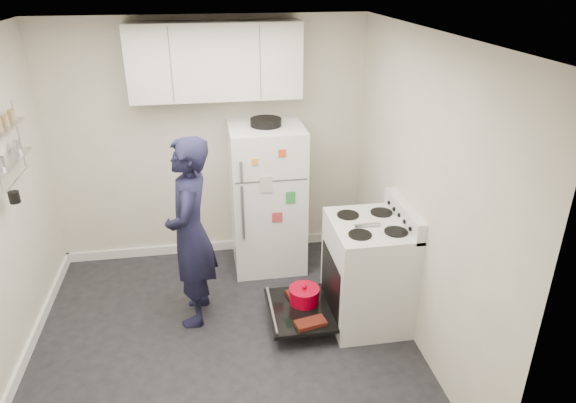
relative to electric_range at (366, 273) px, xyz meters
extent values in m
cube|color=black|center=(-1.26, -0.15, -0.47)|extent=(3.20, 3.20, 0.01)
cube|color=white|center=(-1.26, -0.15, 2.03)|extent=(3.20, 3.20, 0.01)
cube|color=beige|center=(-1.26, 1.45, 0.78)|extent=(3.20, 0.01, 2.50)
cube|color=beige|center=(-1.26, -1.75, 0.78)|extent=(3.20, 0.01, 2.50)
cube|color=beige|center=(0.34, -0.15, 0.78)|extent=(0.01, 3.20, 2.50)
cube|color=white|center=(-2.85, -0.15, -0.42)|extent=(0.03, 3.20, 0.10)
cube|color=white|center=(-1.26, 1.44, -0.42)|extent=(3.20, 0.03, 0.10)
cube|color=silver|center=(0.01, 0.00, -0.01)|extent=(0.65, 0.76, 0.92)
cube|color=black|center=(-0.06, 0.00, -0.07)|extent=(0.53, 0.60, 0.52)
cube|color=orange|center=(0.21, 0.00, -0.07)|extent=(0.02, 0.56, 0.46)
cylinder|color=black|center=(-0.01, 0.00, -0.25)|extent=(0.34, 0.34, 0.02)
cube|color=silver|center=(0.30, 0.00, 0.54)|extent=(0.08, 0.76, 0.18)
cube|color=silver|center=(0.01, 0.00, 0.47)|extent=(0.65, 0.76, 0.03)
cube|color=#B2B2B7|center=(-0.04, -0.05, 0.50)|extent=(0.22, 0.03, 0.01)
cube|color=black|center=(-0.59, 0.00, -0.32)|extent=(0.55, 0.70, 0.03)
cylinder|color=#B2B2B7|center=(-0.83, 0.00, -0.29)|extent=(0.02, 0.66, 0.02)
cylinder|color=#AB0019|center=(-0.53, 0.09, -0.24)|extent=(0.26, 0.26, 0.12)
cylinder|color=#AB0019|center=(-0.53, 0.09, -0.17)|extent=(0.27, 0.27, 0.02)
sphere|color=#AB0019|center=(-0.53, 0.09, -0.14)|extent=(0.04, 0.04, 0.04)
cube|color=maroon|center=(-0.54, -0.24, -0.29)|extent=(0.28, 0.18, 0.04)
cube|color=maroon|center=(-0.54, 0.20, -0.29)|extent=(0.28, 0.17, 0.04)
cube|color=white|center=(-0.72, 1.10, 0.29)|extent=(0.72, 0.70, 1.51)
cube|color=#4C4C4C|center=(-0.72, 0.75, 0.61)|extent=(0.68, 0.01, 0.01)
cube|color=#B2B2B7|center=(-1.00, 0.73, 0.73)|extent=(0.03, 0.03, 0.20)
cube|color=#B2B2B7|center=(-1.00, 0.73, 0.31)|extent=(0.03, 0.03, 0.55)
cylinder|color=black|center=(-0.72, 1.10, 1.08)|extent=(0.30, 0.30, 0.07)
cube|color=#F19F38|center=(-0.87, 0.74, 0.81)|extent=(0.06, 0.01, 0.06)
cube|color=#C33741|center=(-0.67, 0.74, 0.23)|extent=(0.10, 0.01, 0.10)
cube|color=green|center=(-0.54, 0.74, 0.43)|extent=(0.09, 0.01, 0.12)
cube|color=#F1511C|center=(-0.62, 0.74, 0.88)|extent=(0.07, 0.01, 0.07)
cube|color=beige|center=(-0.77, 0.74, 0.58)|extent=(0.12, 0.01, 0.16)
cube|color=silver|center=(-1.16, 1.28, 1.63)|extent=(1.60, 0.33, 0.70)
cube|color=#B2B2B7|center=(-2.78, 0.35, 1.33)|extent=(0.14, 0.60, 0.02)
cube|color=#B2B2B7|center=(-2.78, 0.35, 1.08)|extent=(0.14, 0.60, 0.02)
cylinder|color=black|center=(-2.75, 0.17, 0.85)|extent=(0.08, 0.08, 0.09)
imported|color=black|center=(-1.48, 0.27, 0.38)|extent=(0.48, 0.66, 1.69)
camera|label=1|loc=(-1.29, -3.64, 2.44)|focal=32.00mm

